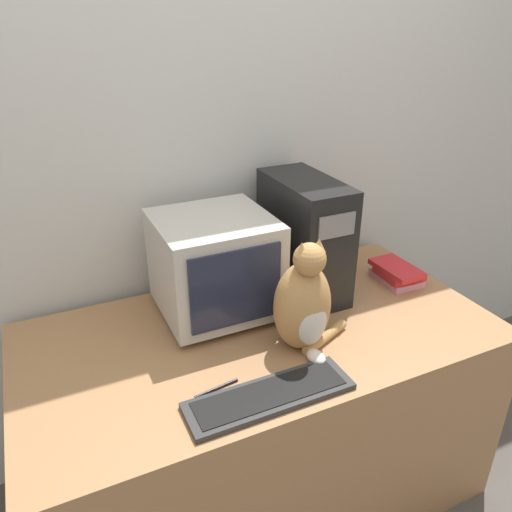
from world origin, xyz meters
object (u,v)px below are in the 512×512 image
Objects in this scene: cat at (304,304)px; pen at (217,388)px; keyboard at (270,396)px; book_stack at (397,273)px; computer_tower at (304,237)px; crt_monitor at (215,265)px.

pen is at bearing -168.00° from cat.
keyboard is 3.50× the size of pen.
book_stack is at bearing 20.18° from cat.
computer_tower is at bearing 59.58° from cat.
pen is (-0.89, -0.29, -0.03)m from book_stack.
computer_tower reaches higher than keyboard.
crt_monitor is 0.87× the size of computer_tower.
computer_tower is at bearing 52.04° from keyboard.
keyboard reaches higher than pen.
keyboard is 0.86m from book_stack.
crt_monitor is 0.80× the size of keyboard.
cat reaches higher than book_stack.
pen is (-0.33, -0.07, -0.16)m from cat.
cat reaches higher than pen.
crt_monitor is 0.37m from computer_tower.
book_stack is at bearing -16.79° from computer_tower.
book_stack is (0.38, -0.11, -0.19)m from computer_tower.
book_stack is at bearing 26.84° from keyboard.
cat is at bearing -158.99° from book_stack.
pen is at bearing -141.81° from computer_tower.
computer_tower is 0.69m from pen.
computer_tower reaches higher than book_stack.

